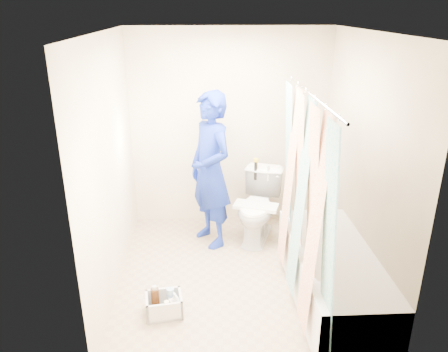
{
  "coord_description": "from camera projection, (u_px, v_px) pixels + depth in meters",
  "views": [
    {
      "loc": [
        -0.34,
        -3.84,
        2.6
      ],
      "look_at": [
        -0.12,
        0.4,
        0.95
      ],
      "focal_mm": 35.0,
      "sensor_mm": 36.0,
      "label": 1
    }
  ],
  "objects": [
    {
      "name": "shower_curtain",
      "position": [
        302.0,
        201.0,
        3.8
      ],
      "size": [
        0.06,
        1.75,
        1.8
      ],
      "primitive_type": "cube",
      "color": "white",
      "rests_on": "curtain_rod"
    },
    {
      "name": "toilet",
      "position": [
        258.0,
        207.0,
        5.11
      ],
      "size": [
        0.69,
        0.9,
        0.81
      ],
      "primitive_type": "imported",
      "rotation": [
        0.0,
        0.0,
        -0.33
      ],
      "color": "white",
      "rests_on": "ground"
    },
    {
      "name": "tank_internals",
      "position": [
        259.0,
        169.0,
        5.18
      ],
      "size": [
        0.19,
        0.1,
        0.26
      ],
      "color": "black",
      "rests_on": "toilet"
    },
    {
      "name": "wall_right",
      "position": [
        364.0,
        164.0,
        4.16
      ],
      "size": [
        0.02,
        2.6,
        2.4
      ],
      "primitive_type": "cube",
      "color": "beige",
      "rests_on": "ground"
    },
    {
      "name": "wall_front",
      "position": [
        256.0,
        233.0,
        2.89
      ],
      "size": [
        2.4,
        0.02,
        2.4
      ],
      "primitive_type": "cube",
      "color": "beige",
      "rests_on": "ground"
    },
    {
      "name": "wall_left",
      "position": [
        110.0,
        168.0,
        4.04
      ],
      "size": [
        0.02,
        2.6,
        2.4
      ],
      "primitive_type": "cube",
      "color": "beige",
      "rests_on": "ground"
    },
    {
      "name": "bathtub",
      "position": [
        332.0,
        273.0,
        4.09
      ],
      "size": [
        0.7,
        1.75,
        0.5
      ],
      "color": "white",
      "rests_on": "ground"
    },
    {
      "name": "curtain_rod",
      "position": [
        310.0,
        94.0,
        3.46
      ],
      "size": [
        0.02,
        1.9,
        0.02
      ],
      "primitive_type": "cylinder",
      "rotation": [
        1.57,
        0.0,
        0.0
      ],
      "color": "silver",
      "rests_on": "wall_back"
    },
    {
      "name": "ceiling",
      "position": [
        241.0,
        32.0,
        3.66
      ],
      "size": [
        2.4,
        2.6,
        0.02
      ],
      "primitive_type": "cube",
      "color": "silver",
      "rests_on": "wall_back"
    },
    {
      "name": "tank_lid",
      "position": [
        256.0,
        206.0,
        4.97
      ],
      "size": [
        0.54,
        0.37,
        0.04
      ],
      "primitive_type": "cube",
      "rotation": [
        0.0,
        0.0,
        -0.33
      ],
      "color": "white",
      "rests_on": "toilet"
    },
    {
      "name": "cleaning_caddy",
      "position": [
        165.0,
        305.0,
        3.92
      ],
      "size": [
        0.35,
        0.3,
        0.24
      ],
      "rotation": [
        0.0,
        0.0,
        0.14
      ],
      "color": "silver",
      "rests_on": "ground"
    },
    {
      "name": "plumber",
      "position": [
        211.0,
        171.0,
        4.86
      ],
      "size": [
        0.69,
        0.77,
        1.78
      ],
      "primitive_type": "imported",
      "rotation": [
        0.0,
        0.0,
        -1.05
      ],
      "color": "navy",
      "rests_on": "ground"
    },
    {
      "name": "wall_back",
      "position": [
        230.0,
        129.0,
        5.31
      ],
      "size": [
        2.4,
        0.02,
        2.4
      ],
      "primitive_type": "cube",
      "color": "beige",
      "rests_on": "ground"
    },
    {
      "name": "floor",
      "position": [
        238.0,
        274.0,
        4.54
      ],
      "size": [
        2.6,
        2.6,
        0.0
      ],
      "primitive_type": "plane",
      "color": "tan",
      "rests_on": "ground"
    }
  ]
}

